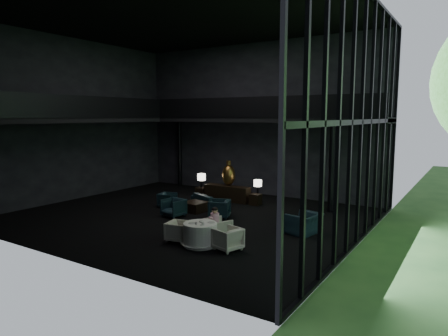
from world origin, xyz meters
The scene contains 35 objects.
floor centered at (0.00, 0.00, 0.00)m, with size 14.00×12.00×0.02m, color black.
ceiling centered at (0.00, 0.00, 8.00)m, with size 14.00×12.00×0.02m, color black.
wall_back centered at (0.00, 6.00, 4.00)m, with size 14.00×0.04×8.00m, color black.
wall_front centered at (0.00, -6.00, 4.00)m, with size 14.00×0.04×8.00m, color black.
wall_left centered at (-7.00, 0.00, 4.00)m, with size 0.04×12.00×8.00m, color black.
curtain_wall centered at (6.95, 0.00, 4.00)m, with size 0.20×12.00×8.00m, color black, non-canonical shape.
mezzanine_left centered at (-6.00, 0.00, 4.00)m, with size 2.00×12.00×0.25m, color black.
mezzanine_back centered at (1.00, 5.00, 4.00)m, with size 12.00×2.00×0.25m, color black.
railing_left centered at (-5.00, 0.00, 4.60)m, with size 0.06×12.00×1.00m, color black.
railing_back centered at (1.00, 4.00, 4.60)m, with size 12.00×0.06×1.00m, color black.
column_nw centered at (-5.00, 5.70, 2.00)m, with size 0.24×0.24×4.00m, color black.
column_ne centered at (4.80, 4.00, 2.00)m, with size 0.24×0.24×4.00m, color black.
console centered at (-0.22, 3.48, 0.38)m, with size 2.41×0.55×0.77m, color black.
bronze_urn centered at (-0.22, 3.61, 1.29)m, with size 0.66×0.66×1.23m.
side_table_left centered at (-1.82, 3.52, 0.26)m, with size 0.48×0.48×0.52m, color black.
table_lamp_left centered at (-1.82, 3.53, 1.03)m, with size 0.42×0.42×0.71m.
side_table_right centered at (1.38, 3.46, 0.26)m, with size 0.47×0.47×0.52m, color black.
table_lamp_right centered at (1.38, 3.67, 0.99)m, with size 0.39×0.39×0.65m.
sofa centered at (-0.41, 2.05, 0.34)m, with size 1.76×0.51×0.69m, color black.
lounge_armchair_west centered at (-1.85, 0.87, 0.35)m, with size 0.67×0.63×0.69m, color #0D323B.
lounge_armchair_east centered at (1.25, 0.54, 0.44)m, with size 0.85×0.80×0.88m, color #1D3946.
lounge_armchair_south centered at (-0.45, -0.37, 0.44)m, with size 0.86×0.80×0.88m, color black.
window_armchair centered at (5.05, 0.25, 0.52)m, with size 1.20×0.78×1.04m, color black.
coffee_table centered at (-0.26, 0.89, 0.21)m, with size 0.94×0.94×0.42m, color black.
dining_table centered at (2.70, -2.82, 0.33)m, with size 1.24×1.24×0.75m.
dining_chair_north centered at (2.79, -1.90, 0.40)m, with size 0.77×0.72×0.79m, color #BEB8A0.
dining_chair_east centered at (3.68, -2.71, 0.40)m, with size 0.78×0.73×0.81m, color #B9B2A0.
dining_chair_west centered at (1.82, -2.84, 0.36)m, with size 0.69×0.65×0.71m, color beige.
child centered at (2.66, -1.90, 0.77)m, with size 0.30×0.30×0.65m.
plate_a centered at (2.51, -2.99, 0.76)m, with size 0.25×0.25×0.02m, color white.
plate_b centered at (2.97, -2.58, 0.76)m, with size 0.24×0.24×0.02m, color white.
saucer centered at (2.91, -3.00, 0.76)m, with size 0.13×0.13×0.01m, color white.
coffee_cup centered at (2.89, -2.93, 0.79)m, with size 0.09×0.09×0.07m, color white.
cereal_bowl centered at (2.70, -2.76, 0.79)m, with size 0.15×0.15×0.07m, color white.
cream_pot centered at (2.69, -3.04, 0.79)m, with size 0.07×0.07×0.08m, color #99999E.
Camera 1 is at (10.10, -12.98, 4.17)m, focal length 32.00 mm.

